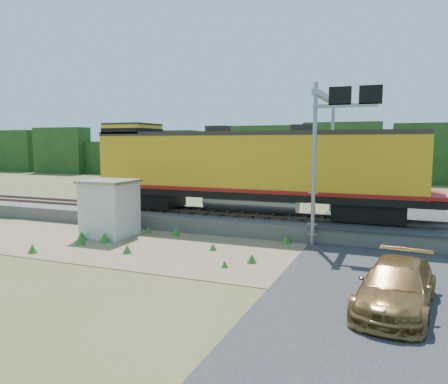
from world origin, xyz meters
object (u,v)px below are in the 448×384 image
at_px(locomotive, 246,168).
at_px(car, 396,287).
at_px(shed, 110,208).
at_px(signal_gantry, 331,127).

height_order(locomotive, car, locomotive).
distance_m(shed, car, 14.82).
relative_size(shed, signal_gantry, 0.39).
height_order(shed, signal_gantry, signal_gantry).
xyz_separation_m(shed, signal_gantry, (10.52, 3.91, 4.15)).
xyz_separation_m(locomotive, shed, (-5.81, -4.59, -1.96)).
height_order(shed, car, shed).
bearing_deg(car, shed, 166.06).
relative_size(shed, car, 0.61).
bearing_deg(car, signal_gantry, 116.74).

